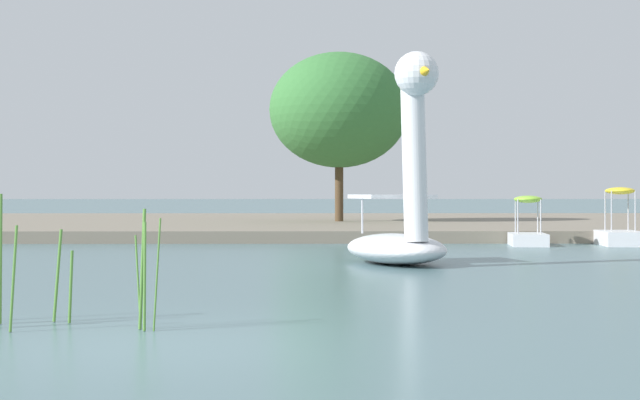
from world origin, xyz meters
The scene contains 7 objects.
ground_plane centered at (0.00, 0.00, 0.00)m, with size 469.00×469.00×0.00m, color slate.
shore_bank_far centered at (0.00, 31.83, 0.18)m, with size 130.33×25.52×0.35m, color slate.
swan_boat centered at (3.47, 10.73, 1.08)m, with size 2.57×3.67×4.16m.
pedal_boat_lime centered at (7.65, 18.03, 0.37)m, with size 1.15×1.90×1.37m.
pedal_boat_yellow centered at (10.20, 18.07, 0.41)m, with size 1.21×2.05×1.60m.
tree_broadleaf_behind_dock centered at (2.83, 29.16, 4.63)m, with size 7.45×7.53×6.50m.
reed_clump_foreground centered at (-1.31, 1.49, 0.58)m, with size 2.54×0.98×1.46m.
Camera 1 is at (1.56, -9.31, 1.44)m, focal length 56.22 mm.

